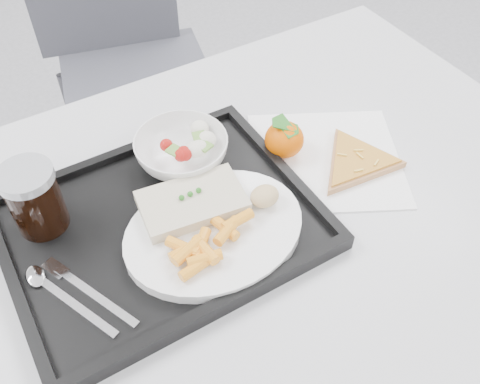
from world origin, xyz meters
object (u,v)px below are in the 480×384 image
(dinner_plate, at_px, (214,231))
(chair, at_px, (123,42))
(tray, at_px, (162,226))
(pizza_slice, at_px, (357,161))
(tangerine, at_px, (284,139))
(table, at_px, (228,246))
(salad_bowl, at_px, (182,150))
(cola_glass, at_px, (34,198))

(dinner_plate, bearing_deg, chair, 78.09)
(tray, bearing_deg, chair, 73.58)
(chair, xyz_separation_m, pizza_slice, (0.09, -0.89, 0.22))
(tray, distance_m, tangerine, 0.25)
(table, relative_size, salad_bowl, 7.89)
(cola_glass, bearing_deg, salad_bowl, 2.89)
(table, height_order, cola_glass, cola_glass)
(dinner_plate, height_order, cola_glass, cola_glass)
(table, distance_m, tray, 0.13)
(table, distance_m, pizza_slice, 0.26)
(chair, relative_size, tray, 2.07)
(dinner_plate, height_order, tangerine, tangerine)
(tray, xyz_separation_m, dinner_plate, (0.06, -0.06, 0.02))
(pizza_slice, bearing_deg, salad_bowl, 149.76)
(dinner_plate, relative_size, tangerine, 3.18)
(dinner_plate, xyz_separation_m, tangerine, (0.19, 0.10, 0.01))
(chair, relative_size, salad_bowl, 6.11)
(table, height_order, dinner_plate, dinner_plate)
(salad_bowl, distance_m, pizza_slice, 0.29)
(table, distance_m, dinner_plate, 0.10)
(tray, height_order, pizza_slice, tray)
(table, xyz_separation_m, tray, (-0.09, 0.03, 0.08))
(tray, xyz_separation_m, cola_glass, (-0.15, 0.09, 0.06))
(pizza_slice, bearing_deg, chair, 95.84)
(cola_glass, relative_size, pizza_slice, 0.46)
(pizza_slice, bearing_deg, cola_glass, 164.60)
(pizza_slice, bearing_deg, tray, 172.64)
(salad_bowl, distance_m, cola_glass, 0.24)
(cola_glass, bearing_deg, chair, 62.15)
(table, bearing_deg, tray, 160.07)
(salad_bowl, xyz_separation_m, pizza_slice, (0.25, -0.15, -0.03))
(dinner_plate, xyz_separation_m, pizza_slice, (0.28, 0.02, -0.01))
(dinner_plate, height_order, pizza_slice, dinner_plate)
(tray, distance_m, pizza_slice, 0.34)
(tray, bearing_deg, cola_glass, 148.70)
(table, xyz_separation_m, chair, (0.15, 0.88, -0.15))
(tray, height_order, dinner_plate, dinner_plate)
(table, distance_m, chair, 0.90)
(salad_bowl, xyz_separation_m, cola_glass, (-0.24, -0.01, 0.03))
(tray, xyz_separation_m, salad_bowl, (0.09, 0.10, 0.03))
(table, height_order, tray, tray)
(tray, bearing_deg, dinner_plate, -45.89)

